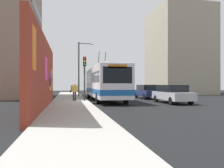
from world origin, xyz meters
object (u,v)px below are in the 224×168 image
object	(u,v)px
parked_car_navy	(147,91)
parked_car_silver	(172,94)
traffic_light	(85,71)
city_bus	(104,82)
street_lamp	(81,65)
pedestrian_midblock	(74,90)

from	to	relation	value
parked_car_navy	parked_car_silver	bearing A→B (deg)	180.00
parked_car_silver	traffic_light	xyz separation A→B (m)	(2.31, 7.35, 2.00)
parked_car_silver	city_bus	bearing A→B (deg)	49.87
parked_car_navy	street_lamp	xyz separation A→B (m)	(4.64, 7.23, 3.27)
city_bus	pedestrian_midblock	bearing A→B (deg)	120.80
parked_car_navy	pedestrian_midblock	world-z (taller)	pedestrian_midblock
parked_car_navy	street_lamp	world-z (taller)	street_lamp
parked_car_navy	street_lamp	bearing A→B (deg)	57.34
pedestrian_midblock	parked_car_silver	bearing A→B (deg)	-107.27
city_bus	parked_car_silver	distance (m)	6.88
traffic_light	street_lamp	distance (m)	8.72
pedestrian_midblock	traffic_light	world-z (taller)	traffic_light
city_bus	traffic_light	distance (m)	3.14
parked_car_silver	street_lamp	distance (m)	13.51
pedestrian_midblock	street_lamp	distance (m)	8.96
city_bus	traffic_light	world-z (taller)	city_bus
traffic_light	pedestrian_midblock	bearing A→B (deg)	74.26
traffic_light	street_lamp	bearing A→B (deg)	-0.78
parked_car_navy	street_lamp	distance (m)	9.19
street_lamp	pedestrian_midblock	bearing A→B (deg)	173.07
street_lamp	traffic_light	bearing A→B (deg)	179.22
traffic_light	street_lamp	xyz separation A→B (m)	(8.63, -0.12, 1.27)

